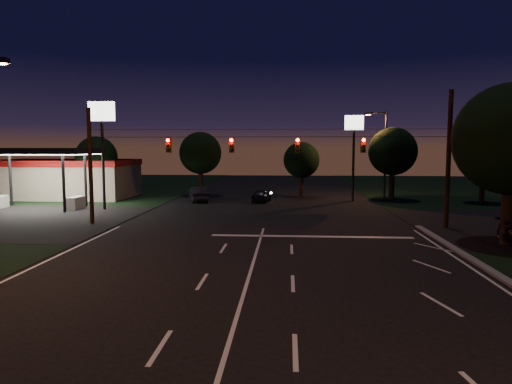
# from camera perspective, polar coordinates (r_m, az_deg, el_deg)

# --- Properties ---
(ground) EXTENTS (140.00, 140.00, 0.00)m
(ground) POSITION_cam_1_polar(r_m,az_deg,el_deg) (16.47, -1.74, -13.25)
(ground) COLOR black
(ground) RESTS_ON ground
(stop_bar) EXTENTS (12.00, 0.50, 0.01)m
(stop_bar) POSITION_cam_1_polar(r_m,az_deg,el_deg) (27.56, 6.93, -5.53)
(stop_bar) COLOR silver
(stop_bar) RESTS_ON ground
(utility_pole_right) EXTENTS (0.30, 0.30, 9.00)m
(utility_pole_right) POSITION_cam_1_polar(r_m,az_deg,el_deg) (32.67, 22.62, -4.18)
(utility_pole_right) COLOR black
(utility_pole_right) RESTS_ON ground
(utility_pole_left) EXTENTS (0.28, 0.28, 8.00)m
(utility_pole_left) POSITION_cam_1_polar(r_m,az_deg,el_deg) (33.81, -19.76, -3.76)
(utility_pole_left) COLOR black
(utility_pole_left) RESTS_ON ground
(signal_span) EXTENTS (24.00, 0.40, 1.56)m
(signal_span) POSITION_cam_1_polar(r_m,az_deg,el_deg) (30.50, 1.06, 5.97)
(signal_span) COLOR black
(signal_span) RESTS_ON ground
(gas_station) EXTENTS (14.20, 16.10, 5.25)m
(gas_station) POSITION_cam_1_polar(r_m,az_deg,el_deg) (51.61, -23.02, 1.93)
(gas_station) COLOR gray
(gas_station) RESTS_ON ground
(pole_sign_left_near) EXTENTS (2.20, 0.30, 9.10)m
(pole_sign_left_near) POSITION_cam_1_polar(r_m,az_deg,el_deg) (40.64, -18.70, 7.68)
(pole_sign_left_near) COLOR black
(pole_sign_left_near) RESTS_ON ground
(pole_sign_right) EXTENTS (1.80, 0.30, 8.40)m
(pole_sign_right) POSITION_cam_1_polar(r_m,az_deg,el_deg) (45.96, 12.13, 6.66)
(pole_sign_right) COLOR black
(pole_sign_right) RESTS_ON ground
(street_light_right_far) EXTENTS (2.20, 0.35, 9.00)m
(street_light_right_far) POSITION_cam_1_polar(r_m,az_deg,el_deg) (48.47, 15.58, 5.34)
(street_light_right_far) COLOR black
(street_light_right_far) RESTS_ON ground
(tree_right_near) EXTENTS (6.00, 6.00, 8.76)m
(tree_right_near) POSITION_cam_1_polar(r_m,az_deg,el_deg) (28.31, 29.14, 5.64)
(tree_right_near) COLOR black
(tree_right_near) RESTS_ON ground
(tree_far_a) EXTENTS (4.20, 4.20, 6.42)m
(tree_far_a) POSITION_cam_1_polar(r_m,az_deg,el_deg) (49.64, -19.24, 4.10)
(tree_far_a) COLOR black
(tree_far_a) RESTS_ON ground
(tree_far_b) EXTENTS (4.60, 4.60, 6.98)m
(tree_far_b) POSITION_cam_1_polar(r_m,az_deg,el_deg) (50.54, -6.91, 4.80)
(tree_far_b) COLOR black
(tree_far_b) RESTS_ON ground
(tree_far_c) EXTENTS (3.80, 3.80, 5.86)m
(tree_far_c) POSITION_cam_1_polar(r_m,az_deg,el_deg) (48.64, 5.73, 3.94)
(tree_far_c) COLOR black
(tree_far_c) RESTS_ON ground
(tree_far_d) EXTENTS (4.80, 4.80, 7.30)m
(tree_far_d) POSITION_cam_1_polar(r_m,az_deg,el_deg) (47.79, 16.70, 4.81)
(tree_far_d) COLOR black
(tree_far_d) RESTS_ON ground
(tree_far_e) EXTENTS (4.00, 4.00, 6.18)m
(tree_far_e) POSITION_cam_1_polar(r_m,az_deg,el_deg) (48.28, 26.53, 3.61)
(tree_far_e) COLOR black
(tree_far_e) RESTS_ON ground
(car_oncoming_a) EXTENTS (1.99, 3.81, 1.24)m
(car_oncoming_a) POSITION_cam_1_polar(r_m,az_deg,el_deg) (44.44, 0.67, -0.43)
(car_oncoming_a) COLOR black
(car_oncoming_a) RESTS_ON ground
(car_oncoming_b) EXTENTS (2.74, 4.56, 1.42)m
(car_oncoming_b) POSITION_cam_1_polar(r_m,az_deg,el_deg) (45.17, -7.23, -0.27)
(car_oncoming_b) COLOR black
(car_oncoming_b) RESTS_ON ground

